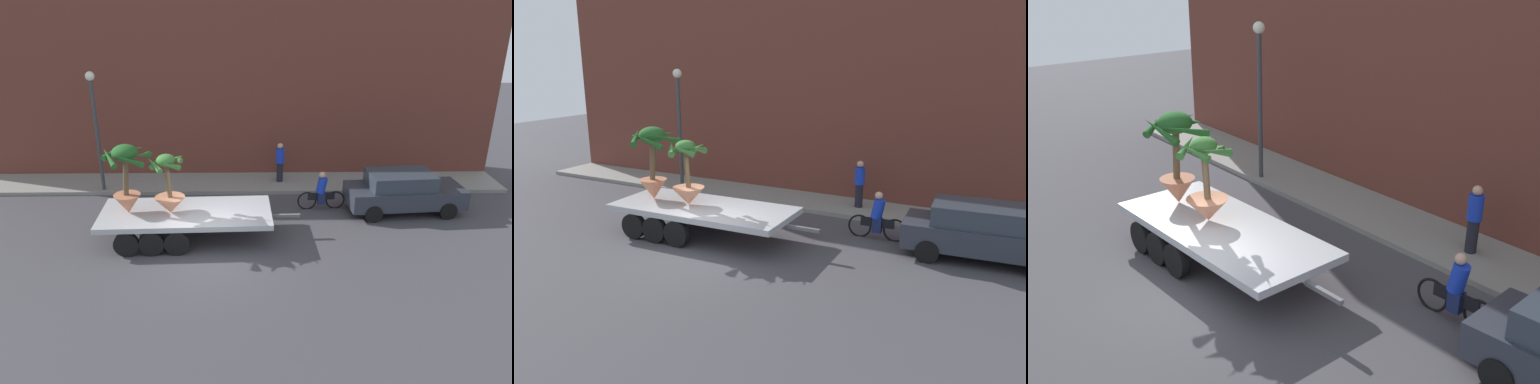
{
  "view_description": "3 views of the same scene",
  "coord_description": "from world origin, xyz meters",
  "views": [
    {
      "loc": [
        1.26,
        -13.67,
        7.97
      ],
      "look_at": [
        1.49,
        1.2,
        1.71
      ],
      "focal_mm": 34.51,
      "sensor_mm": 36.0,
      "label": 1
    },
    {
      "loc": [
        8.15,
        -11.27,
        5.58
      ],
      "look_at": [
        1.18,
        1.87,
        1.55
      ],
      "focal_mm": 36.11,
      "sensor_mm": 36.0,
      "label": 2
    },
    {
      "loc": [
        10.13,
        -5.69,
        7.0
      ],
      "look_at": [
        0.13,
        2.32,
        1.89
      ],
      "focal_mm": 43.24,
      "sensor_mm": 36.0,
      "label": 3
    }
  ],
  "objects": [
    {
      "name": "potted_palm_rear",
      "position": [
        -2.71,
        1.21,
        2.24
      ],
      "size": [
        1.56,
        1.47,
        2.36
      ],
      "color": "#C17251",
      "rests_on": "flatbed_trailer"
    },
    {
      "name": "cyclist",
      "position": [
        4.02,
        3.59,
        0.67
      ],
      "size": [
        1.84,
        0.37,
        1.54
      ],
      "color": "black",
      "rests_on": "ground"
    },
    {
      "name": "street_lamp",
      "position": [
        -4.76,
        5.3,
        3.23
      ],
      "size": [
        0.36,
        0.36,
        4.83
      ],
      "color": "#383D42",
      "rests_on": "sidewalk"
    },
    {
      "name": "flatbed_trailer",
      "position": [
        -1.1,
        1.29,
        0.77
      ],
      "size": [
        6.75,
        2.66,
        0.98
      ],
      "color": "#B7BABF",
      "rests_on": "ground"
    },
    {
      "name": "building_facade",
      "position": [
        0.0,
        7.8,
        4.74
      ],
      "size": [
        24.0,
        1.2,
        9.48
      ],
      "primitive_type": "cube",
      "color": "brown",
      "rests_on": "ground"
    },
    {
      "name": "ground_plane",
      "position": [
        0.0,
        0.0,
        0.0
      ],
      "size": [
        60.0,
        60.0,
        0.0
      ],
      "primitive_type": "plane",
      "color": "#423F44"
    },
    {
      "name": "potted_palm_middle",
      "position": [
        -1.36,
        1.22,
        1.81
      ],
      "size": [
        1.3,
        1.32,
        2.04
      ],
      "color": "tan",
      "rests_on": "flatbed_trailer"
    },
    {
      "name": "pedestrian_near_gate",
      "position": [
        2.58,
        6.12,
        1.04
      ],
      "size": [
        0.36,
        0.36,
        1.71
      ],
      "color": "black",
      "rests_on": "sidewalk"
    },
    {
      "name": "sidewalk",
      "position": [
        0.0,
        6.1,
        0.07
      ],
      "size": [
        24.0,
        2.2,
        0.15
      ],
      "primitive_type": "cube",
      "color": "gray",
      "rests_on": "ground"
    }
  ]
}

